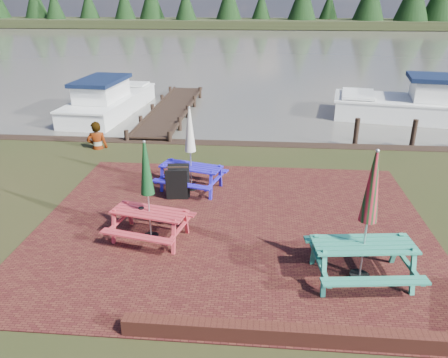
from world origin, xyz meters
The scene contains 13 objects.
ground centered at (0.00, 0.00, 0.00)m, with size 120.00×120.00×0.00m, color black.
paving centered at (0.00, 1.00, 0.01)m, with size 9.00×7.50×0.02m, color #3C1413.
brick_wall centered at (2.15, -2.42, 0.15)m, with size 6.21×1.79×0.30m.
water centered at (0.00, 37.00, 0.00)m, with size 120.00×60.00×0.02m, color #47443D.
far_treeline centered at (0.00, 66.00, 3.28)m, with size 120.00×10.00×8.10m.
picnic_table_teal centered at (2.52, -0.84, 0.90)m, with size 2.03×1.85×2.57m.
picnic_table_red centered at (-1.75, 0.27, 0.79)m, with size 1.89×1.76×2.25m.
picnic_table_blue centered at (-1.27, 2.94, 0.80)m, with size 1.98×1.85×2.29m.
chalkboard centered at (-1.52, 2.31, 0.47)m, with size 0.58×0.59×0.91m.
jetty centered at (-3.50, 11.28, 0.11)m, with size 1.76×9.08×1.00m.
boat_jetty centered at (-6.44, 11.46, 0.37)m, with size 2.74×6.69×1.90m.
boat_near centered at (7.96, 11.58, 0.44)m, with size 8.21×4.04×2.13m.
person centered at (-5.05, 6.04, 0.96)m, with size 0.70×0.46×1.92m, color gray.
Camera 1 is at (0.57, -7.90, 5.00)m, focal length 35.00 mm.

